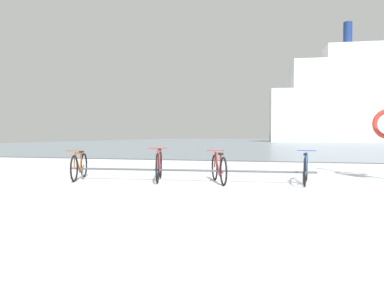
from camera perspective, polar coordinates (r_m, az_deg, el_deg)
ground at (r=59.91m, az=13.28°, el=0.19°), size 80.00×132.00×0.08m
bike_rack at (r=8.86m, az=-0.78°, el=-4.20°), size 6.05×0.50×0.31m
bicycle_0 at (r=9.77m, az=-17.26°, el=-3.29°), size 0.62×1.58×0.77m
bicycle_1 at (r=9.12m, az=-5.20°, el=-3.37°), size 0.61×1.74×0.84m
bicycle_2 at (r=8.68m, az=4.22°, el=-3.80°), size 0.71×1.58×0.77m
bicycle_3 at (r=8.91m, az=17.40°, el=-3.72°), size 0.46×1.70×0.77m
ferry_ship at (r=72.08m, az=27.35°, el=5.94°), size 38.76×11.47×21.18m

